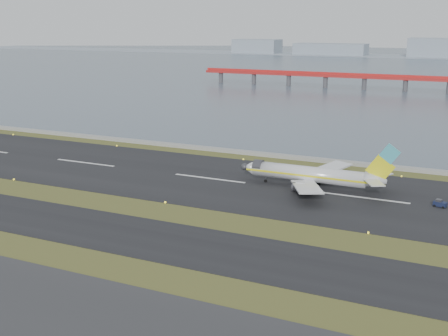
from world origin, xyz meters
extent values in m
plane|color=#364819|center=(0.00, 0.00, 0.00)|extent=(1000.00, 1000.00, 0.00)
cube|color=black|center=(0.00, -12.00, 0.05)|extent=(1000.00, 18.00, 0.10)
cube|color=black|center=(0.00, 30.00, 0.05)|extent=(1000.00, 45.00, 0.10)
cube|color=gray|center=(0.00, 60.00, 0.50)|extent=(1000.00, 2.50, 1.00)
cube|color=#475966|center=(0.00, 460.00, 0.00)|extent=(1400.00, 800.00, 1.30)
cube|color=red|center=(20.00, 250.00, 7.50)|extent=(260.00, 5.00, 1.60)
cube|color=red|center=(20.00, 250.00, 9.00)|extent=(260.00, 0.40, 1.40)
cylinder|color=#4C4C51|center=(-76.00, 250.00, 3.00)|extent=(2.80, 2.80, 7.00)
cylinder|color=#4C4C51|center=(20.00, 250.00, 3.00)|extent=(2.80, 2.80, 7.00)
cube|color=#8E9BA8|center=(0.00, 620.00, 0.00)|extent=(1400.00, 80.00, 1.00)
cube|color=#8E9BA8|center=(-220.00, 620.00, 9.00)|extent=(60.00, 35.00, 18.00)
cube|color=#8E9BA8|center=(-120.00, 620.00, 7.00)|extent=(90.00, 35.00, 14.00)
cube|color=#8E9BA8|center=(10.00, 620.00, 11.00)|extent=(70.00, 35.00, 22.00)
cylinder|color=silver|center=(25.48, 32.70, 3.50)|extent=(28.00, 3.80, 3.80)
cone|color=silver|center=(9.88, 32.70, 3.50)|extent=(3.20, 3.80, 3.80)
cone|color=silver|center=(41.68, 32.70, 3.80)|extent=(5.00, 3.80, 3.80)
cube|color=yellow|center=(25.48, 30.78, 3.50)|extent=(31.00, 0.06, 0.45)
cube|color=yellow|center=(25.48, 34.62, 3.50)|extent=(31.00, 0.06, 0.45)
cube|color=silver|center=(27.68, 24.20, 2.80)|extent=(11.31, 15.89, 1.66)
cube|color=silver|center=(27.68, 41.20, 2.80)|extent=(11.31, 15.89, 1.66)
cylinder|color=#38373D|center=(25.98, 26.70, 1.60)|extent=(4.20, 2.10, 2.10)
cylinder|color=#38373D|center=(25.98, 38.70, 1.60)|extent=(4.20, 2.10, 2.10)
cube|color=yellow|center=(42.48, 32.70, 6.70)|extent=(6.80, 0.35, 6.85)
cube|color=#43AEC0|center=(44.38, 32.70, 10.40)|extent=(4.85, 0.37, 4.90)
cube|color=silver|center=(41.98, 28.90, 4.30)|extent=(5.64, 6.80, 0.22)
cube|color=silver|center=(41.98, 36.50, 4.30)|extent=(5.64, 6.80, 0.22)
cylinder|color=black|center=(14.48, 32.70, 0.45)|extent=(0.80, 0.28, 0.80)
cylinder|color=black|center=(26.98, 29.90, 0.55)|extent=(1.00, 0.38, 1.00)
cylinder|color=black|center=(26.98, 35.50, 0.55)|extent=(1.00, 0.38, 1.00)
cube|color=#151C3A|center=(56.15, 30.35, 0.77)|extent=(3.02, 2.18, 1.02)
cube|color=#38373D|center=(55.82, 30.44, 1.45)|extent=(1.48, 1.54, 0.60)
cylinder|color=black|center=(55.07, 29.94, 0.30)|extent=(0.64, 0.40, 0.60)
cylinder|color=black|center=(55.42, 31.25, 0.30)|extent=(0.64, 0.40, 0.60)
cylinder|color=black|center=(56.88, 29.45, 0.30)|extent=(0.64, 0.40, 0.60)
cylinder|color=black|center=(57.23, 30.77, 0.30)|extent=(0.64, 0.40, 0.60)
camera|label=1|loc=(62.23, -95.62, 39.17)|focal=45.00mm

